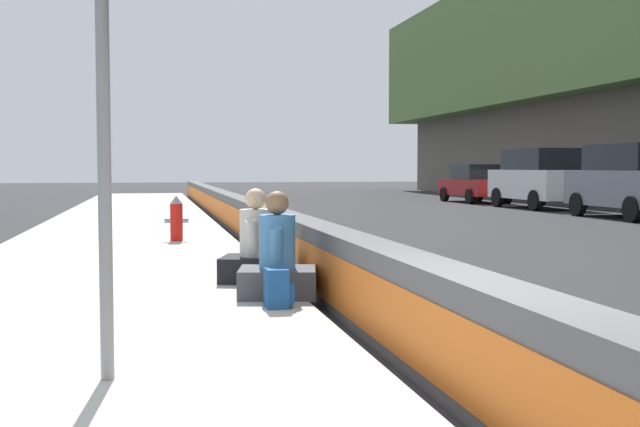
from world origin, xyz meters
name	(u,v)px	position (x,y,z in m)	size (l,w,h in m)	color
ground_plane	(483,411)	(0.00, 0.00, 0.00)	(160.00, 160.00, 0.00)	#2B2B2D
jersey_barrier	(483,346)	(0.00, 0.00, 0.42)	(76.00, 0.45, 0.85)	#545456
route_sign_post	(103,69)	(0.75, 2.37, 2.21)	(0.44, 0.09, 3.60)	gray
fire_hydrant	(176,218)	(10.83, 1.61, 0.59)	(0.26, 0.46, 0.88)	red
seated_person_foreground	(277,264)	(3.89, 0.72, 0.51)	(0.86, 0.96, 1.17)	#424247
seated_person_middle	(256,252)	(5.09, 0.81, 0.50)	(0.93, 1.01, 1.17)	black
backpack	(277,288)	(3.21, 0.83, 0.33)	(0.32, 0.28, 0.40)	navy
parked_car_fourth	(632,180)	(16.76, -12.24, 1.18)	(4.85, 2.16, 2.28)	slate
parked_car_midline	(538,178)	(22.89, -12.34, 1.18)	(4.82, 2.10, 2.28)	silver
parked_car_far	(475,183)	(28.37, -12.13, 0.86)	(4.54, 2.03, 1.71)	maroon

